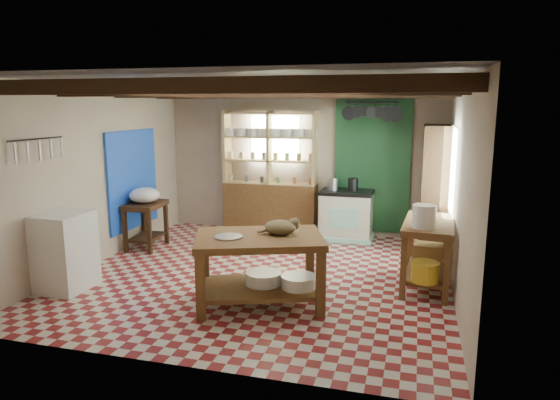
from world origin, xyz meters
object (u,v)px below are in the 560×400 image
(prep_table, at_px, (146,225))
(cat, at_px, (280,227))
(right_counter, at_px, (427,255))
(white_cabinet, at_px, (65,251))
(stove, at_px, (346,215))
(work_table, at_px, (259,270))

(prep_table, distance_m, cat, 3.18)
(right_counter, xyz_separation_m, cat, (-1.68, -0.95, 0.48))
(white_cabinet, distance_m, right_counter, 4.58)
(white_cabinet, bearing_deg, prep_table, 89.88)
(white_cabinet, bearing_deg, cat, 7.36)
(right_counter, relative_size, cat, 3.23)
(stove, distance_m, prep_table, 3.36)
(stove, bearing_deg, work_table, -100.09)
(stove, xyz_separation_m, right_counter, (1.31, -2.01, -0.00))
(white_cabinet, bearing_deg, stove, 47.26)
(stove, height_order, prep_table, stove)
(right_counter, bearing_deg, prep_table, 175.33)
(white_cabinet, relative_size, cat, 2.63)
(white_cabinet, xyz_separation_m, right_counter, (4.40, 1.28, -0.06))
(white_cabinet, bearing_deg, work_table, 4.92)
(work_table, height_order, stove, stove)
(white_cabinet, height_order, right_counter, white_cabinet)
(stove, xyz_separation_m, prep_table, (-3.07, -1.37, -0.06))
(prep_table, relative_size, right_counter, 0.63)
(work_table, distance_m, white_cabinet, 2.51)
(prep_table, relative_size, white_cabinet, 0.77)
(stove, height_order, right_counter, stove)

